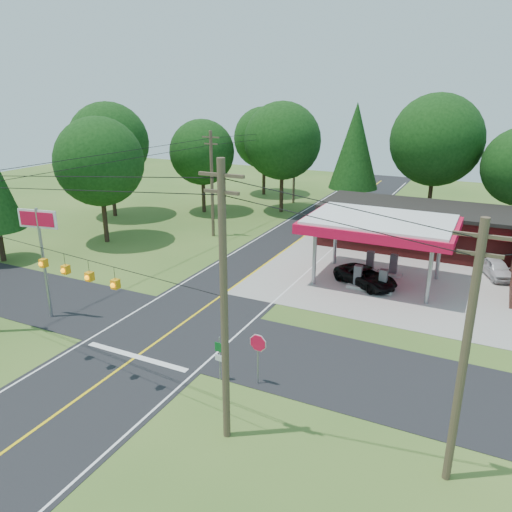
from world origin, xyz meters
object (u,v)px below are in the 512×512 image
at_px(sedan_car, 496,268).
at_px(octagonal_stop_sign, 258,347).
at_px(suv_car, 366,277).
at_px(gas_canopy, 380,226).
at_px(big_stop_sign, 40,237).

relative_size(sedan_car, octagonal_stop_sign, 1.48).
bearing_deg(octagonal_stop_sign, suv_car, 84.25).
height_order(gas_canopy, big_stop_sign, big_stop_sign).
bearing_deg(big_stop_sign, sedan_car, 38.63).
distance_m(suv_car, sedan_car, 10.46).
bearing_deg(gas_canopy, sedan_car, 31.85).
bearing_deg(sedan_car, suv_car, -166.52).
height_order(suv_car, big_stop_sign, big_stop_sign).
height_order(suv_car, sedan_car, sedan_car).
distance_m(big_stop_sign, octagonal_stop_sign, 15.37).
height_order(gas_canopy, sedan_car, gas_canopy).
height_order(gas_canopy, octagonal_stop_sign, gas_canopy).
distance_m(sedan_car, big_stop_sign, 32.33).
bearing_deg(sedan_car, big_stop_sign, -163.52).
bearing_deg(octagonal_stop_sign, sedan_car, 64.52).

